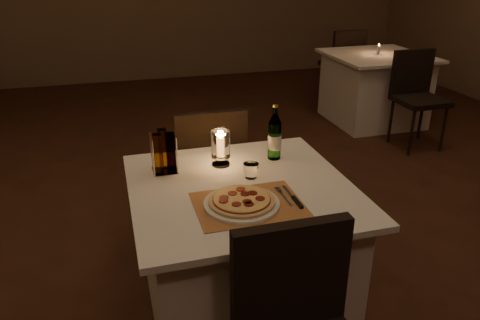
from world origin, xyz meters
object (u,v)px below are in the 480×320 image
object	(u,v)px
tumbler	(251,171)
neighbor_table_right	(374,88)
plate	(242,204)
water_bottle	(275,137)
main_table	(241,253)
hurricane_candle	(221,145)
chair_far	(209,163)
pizza	(242,200)

from	to	relation	value
tumbler	neighbor_table_right	xyz separation A→B (m)	(2.17, 2.48, -0.40)
plate	water_bottle	xyz separation A→B (m)	(0.30, 0.44, 0.10)
tumbler	main_table	bearing A→B (deg)	-134.30
tumbler	hurricane_candle	distance (m)	0.22
main_table	neighbor_table_right	world-z (taller)	same
water_bottle	chair_far	bearing A→B (deg)	118.69
water_bottle	hurricane_candle	size ratio (longest dim) A/B	1.58
plate	pizza	world-z (taller)	pizza
tumbler	water_bottle	distance (m)	0.27
chair_far	plate	size ratio (longest dim) A/B	2.81
plate	hurricane_candle	distance (m)	0.44
hurricane_candle	main_table	bearing A→B (deg)	-82.34
main_table	plate	bearing A→B (deg)	-105.52
plate	pizza	distance (m)	0.02
chair_far	water_bottle	distance (m)	0.60
plate	neighbor_table_right	size ratio (longest dim) A/B	0.32
main_table	chair_far	distance (m)	0.74
plate	hurricane_candle	world-z (taller)	hurricane_candle
water_bottle	neighbor_table_right	xyz separation A→B (m)	(1.99, 2.29, -0.48)
water_bottle	hurricane_candle	xyz separation A→B (m)	(-0.28, -0.01, -0.01)
main_table	plate	size ratio (longest dim) A/B	3.12
water_bottle	neighbor_table_right	size ratio (longest dim) A/B	0.29
chair_far	pizza	xyz separation A→B (m)	(-0.05, -0.89, 0.22)
main_table	water_bottle	bearing A→B (deg)	45.72
main_table	plate	distance (m)	0.42
plate	water_bottle	distance (m)	0.54
plate	chair_far	bearing A→B (deg)	86.80
neighbor_table_right	hurricane_candle	bearing A→B (deg)	-134.67
main_table	chair_far	bearing A→B (deg)	90.00
chair_far	water_bottle	xyz separation A→B (m)	(0.25, -0.46, 0.31)
tumbler	chair_far	bearing A→B (deg)	96.02
chair_far	pizza	bearing A→B (deg)	-93.20
hurricane_candle	neighbor_table_right	size ratio (longest dim) A/B	0.18
hurricane_candle	plate	bearing A→B (deg)	-92.18
main_table	tumbler	size ratio (longest dim) A/B	13.74
water_bottle	plate	bearing A→B (deg)	-124.52
chair_far	hurricane_candle	size ratio (longest dim) A/B	4.96
water_bottle	hurricane_candle	distance (m)	0.28
tumbler	hurricane_candle	world-z (taller)	hurricane_candle
chair_far	water_bottle	size ratio (longest dim) A/B	3.15
plate	neighbor_table_right	xyz separation A→B (m)	(2.29, 2.73, -0.38)
chair_far	tumbler	size ratio (longest dim) A/B	12.36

